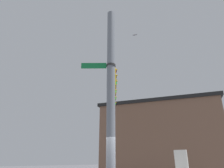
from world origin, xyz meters
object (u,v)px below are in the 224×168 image
at_px(street_name_sign, 104,66).
at_px(traffic_light_mid_inner, 112,86).
at_px(traffic_light_nearest_pole, 112,77).
at_px(traffic_light_mid_outer, 112,93).
at_px(traffic_light_arm_end, 113,99).
at_px(bird_flying, 135,35).

bearing_deg(street_name_sign, traffic_light_mid_inner, 149.82).
height_order(traffic_light_nearest_pole, traffic_light_mid_inner, same).
xyz_separation_m(traffic_light_mid_inner, traffic_light_mid_outer, (-1.36, 0.69, 0.00)).
distance_m(traffic_light_nearest_pole, traffic_light_mid_inner, 1.52).
distance_m(traffic_light_mid_inner, traffic_light_arm_end, 3.04).
bearing_deg(bird_flying, traffic_light_arm_end, -161.65).
bearing_deg(traffic_light_nearest_pole, traffic_light_mid_outer, 153.19).
height_order(traffic_light_mid_outer, bird_flying, bird_flying).
relative_size(traffic_light_mid_inner, traffic_light_mid_outer, 1.00).
relative_size(street_name_sign, bird_flying, 3.70).
xyz_separation_m(traffic_light_mid_inner, bird_flying, (-0.35, 2.15, 4.72)).
xyz_separation_m(street_name_sign, bird_flying, (-4.55, 4.59, 5.67)).
height_order(traffic_light_nearest_pole, street_name_sign, traffic_light_nearest_pole).
height_order(traffic_light_arm_end, street_name_sign, traffic_light_arm_end).
bearing_deg(traffic_light_arm_end, traffic_light_nearest_pole, -26.81).
distance_m(street_name_sign, bird_flying, 8.60).
distance_m(traffic_light_mid_outer, street_name_sign, 6.44).
bearing_deg(street_name_sign, traffic_light_nearest_pole, 148.29).
height_order(traffic_light_mid_outer, street_name_sign, traffic_light_mid_outer).
bearing_deg(traffic_light_arm_end, street_name_sign, -28.88).
relative_size(traffic_light_mid_inner, bird_flying, 4.09).
height_order(traffic_light_nearest_pole, bird_flying, bird_flying).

